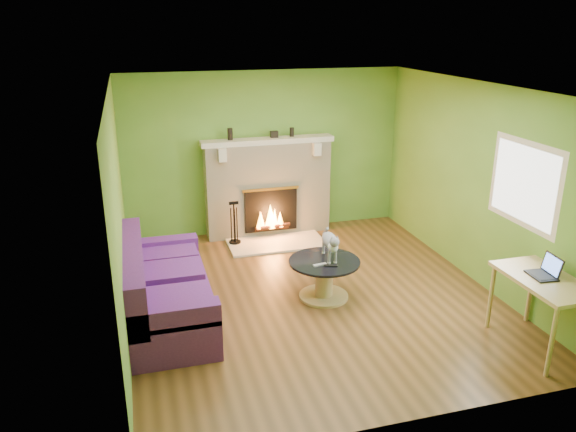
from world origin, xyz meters
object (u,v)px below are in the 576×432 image
object	(u,v)px
sofa	(162,291)
coffee_table	(324,276)
cat	(330,244)
desk	(545,287)

from	to	relation	value
sofa	coffee_table	distance (m)	1.98
sofa	coffee_table	xyz separation A→B (m)	(1.98, 0.01, -0.07)
coffee_table	cat	bearing A→B (deg)	32.01
coffee_table	desk	size ratio (longest dim) A/B	0.82
coffee_table	desk	xyz separation A→B (m)	(1.83, -1.69, 0.42)
coffee_table	desk	bearing A→B (deg)	-42.71
sofa	desk	distance (m)	4.17
coffee_table	cat	xyz separation A→B (m)	(0.08, 0.05, 0.41)
coffee_table	cat	world-z (taller)	cat
sofa	coffee_table	world-z (taller)	sofa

